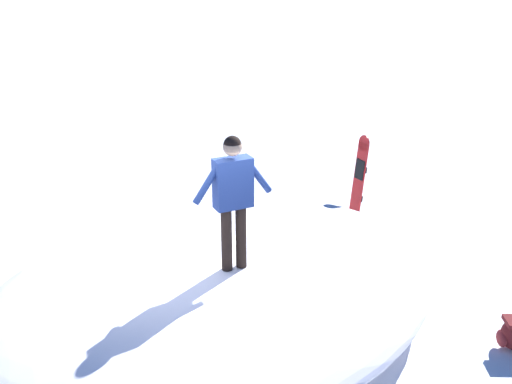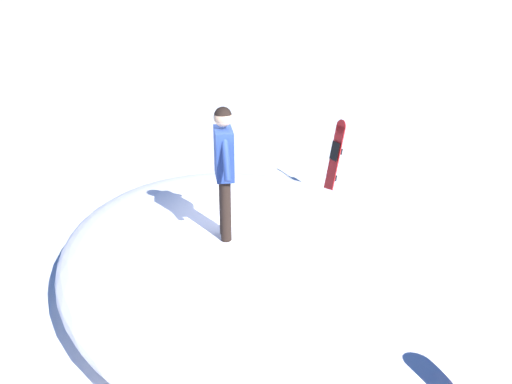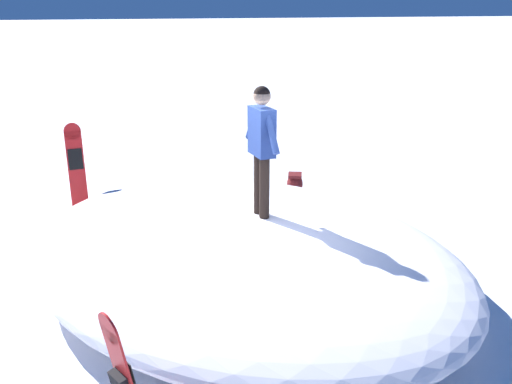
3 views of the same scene
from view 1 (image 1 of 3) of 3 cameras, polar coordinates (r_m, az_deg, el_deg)
ground at (r=8.24m, az=-6.97°, el=-12.78°), size 240.00×240.00×0.00m
snow_mound at (r=8.21m, az=-3.68°, el=-9.09°), size 7.52×8.31×0.90m
snowboarder_standing at (r=7.26m, az=-2.23°, el=0.12°), size 0.28×1.06×1.77m
snowboard_secondary_upright at (r=11.00m, az=9.96°, el=1.30°), size 0.32×0.23×1.69m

